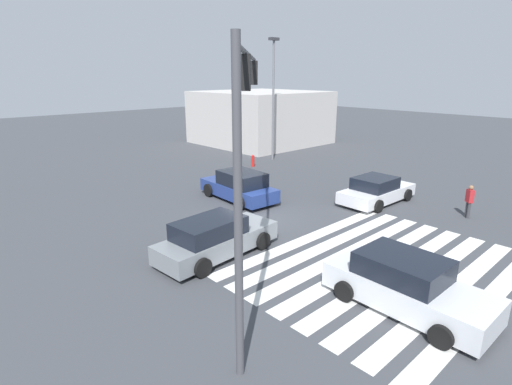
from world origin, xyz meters
name	(u,v)px	position (x,y,z in m)	size (l,w,h in m)	color
ground_plane	(256,218)	(0.00, 0.00, 0.00)	(114.92, 114.92, 0.00)	#3D3F44
crosswalk_markings	(382,266)	(0.00, -6.48, 0.00)	(9.93, 7.25, 0.01)	silver
traffic_signal_mast	(245,126)	(-5.35, -5.35, 5.22)	(5.82, 5.82, 7.21)	#47474C
car_0	(239,186)	(1.32, 2.70, 0.74)	(2.34, 4.73, 1.57)	navy
car_1	(215,238)	(-3.77, -1.87, 0.71)	(4.92, 2.25, 1.50)	gray
car_2	(406,285)	(-1.88, -8.27, 0.72)	(2.24, 4.64, 1.55)	silver
car_3	(376,191)	(6.24, -2.47, 0.64)	(4.52, 2.24, 1.38)	silver
corner_building	(260,117)	(14.85, 15.32, 2.43)	(10.25, 10.25, 4.85)	#BCB7B2
pedestrian	(469,200)	(7.30, -6.62, 0.86)	(0.40, 0.41, 1.56)	#38383D
street_light_pole_a	(273,90)	(9.93, 8.77, 5.29)	(0.80, 0.36, 8.94)	slate
fire_hydrant	(253,161)	(7.19, 8.04, 0.43)	(0.22, 0.22, 0.86)	red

